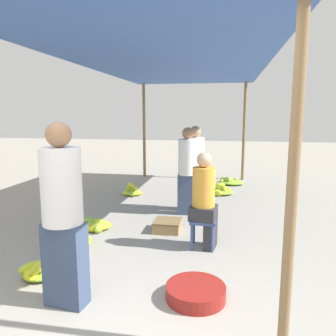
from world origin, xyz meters
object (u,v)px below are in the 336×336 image
at_px(vendor_seated, 205,199).
at_px(crate_near, 168,226).
at_px(stool, 203,224).
at_px(banana_pile_right_1, 231,181).
at_px(banana_pile_left_1, 38,271).
at_px(banana_pile_left_3, 132,191).
at_px(shopper_walking_far, 195,167).
at_px(basin_black, 196,292).
at_px(vendor_foreground, 63,213).
at_px(banana_pile_left_2, 71,240).
at_px(shopper_walking_mid, 187,170).
at_px(banana_pile_left_0, 95,224).
at_px(banana_pile_right_0, 221,191).

height_order(vendor_seated, crate_near, vendor_seated).
bearing_deg(stool, banana_pile_right_1, 84.42).
xyz_separation_m(banana_pile_left_1, banana_pile_left_3, (-0.07, 3.83, -0.00)).
distance_m(banana_pile_left_1, shopper_walking_far, 3.32).
bearing_deg(basin_black, vendor_foreground, -166.05).
bearing_deg(banana_pile_left_2, shopper_walking_mid, 51.17).
bearing_deg(banana_pile_left_3, banana_pile_left_1, -88.97).
bearing_deg(banana_pile_right_1, shopper_walking_mid, -106.29).
relative_size(banana_pile_left_2, banana_pile_left_3, 0.94).
distance_m(stool, basin_black, 1.30).
relative_size(basin_black, banana_pile_left_3, 1.02).
bearing_deg(vendor_seated, banana_pile_right_1, 84.66).
relative_size(shopper_walking_mid, shopper_walking_far, 0.99).
xyz_separation_m(stool, crate_near, (-0.58, 0.54, -0.24)).
distance_m(vendor_seated, banana_pile_right_1, 4.28).
xyz_separation_m(vendor_seated, banana_pile_left_2, (-1.80, -0.27, -0.59)).
bearing_deg(vendor_foreground, basin_black, 13.95).
bearing_deg(shopper_walking_far, banana_pile_left_1, -116.16).
relative_size(vendor_foreground, stool, 4.31).
height_order(stool, shopper_walking_mid, shopper_walking_mid).
relative_size(banana_pile_left_2, banana_pile_right_1, 0.85).
height_order(basin_black, banana_pile_right_1, banana_pile_right_1).
bearing_deg(vendor_seated, banana_pile_left_1, -145.81).
bearing_deg(banana_pile_left_0, banana_pile_left_1, -89.41).
height_order(stool, banana_pile_left_2, stool).
bearing_deg(crate_near, basin_black, -71.42).
bearing_deg(banana_pile_right_0, basin_black, -92.04).
height_order(banana_pile_left_1, banana_pile_right_0, banana_pile_right_0).
relative_size(banana_pile_left_3, crate_near, 1.41).
distance_m(vendor_seated, banana_pile_left_2, 1.92).
relative_size(banana_pile_left_3, shopper_walking_far, 0.37).
xyz_separation_m(basin_black, banana_pile_left_1, (-1.74, 0.10, 0.02)).
height_order(crate_near, shopper_walking_far, shopper_walking_far).
distance_m(stool, shopper_walking_mid, 1.59).
bearing_deg(banana_pile_left_2, shopper_walking_far, 53.17).
xyz_separation_m(vendor_foreground, banana_pile_right_1, (1.58, 5.79, -0.83)).
distance_m(vendor_seated, shopper_walking_mid, 1.53).
distance_m(vendor_foreground, banana_pile_left_1, 1.05).
height_order(basin_black, shopper_walking_far, shopper_walking_far).
distance_m(banana_pile_left_2, banana_pile_right_1, 4.99).
bearing_deg(banana_pile_right_1, vendor_seated, -95.34).
distance_m(stool, banana_pile_right_0, 3.12).
bearing_deg(banana_pile_left_0, banana_pile_left_2, -94.07).
distance_m(banana_pile_left_2, crate_near, 1.44).
xyz_separation_m(banana_pile_left_2, banana_pile_right_1, (2.20, 4.48, -0.02)).
xyz_separation_m(banana_pile_left_2, crate_near, (1.20, 0.80, 0.00)).
bearing_deg(shopper_walking_mid, basin_black, -81.35).
bearing_deg(banana_pile_right_0, vendor_foreground, -106.15).
bearing_deg(stool, vendor_foreground, -126.76).
bearing_deg(banana_pile_left_2, banana_pile_left_3, 90.01).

